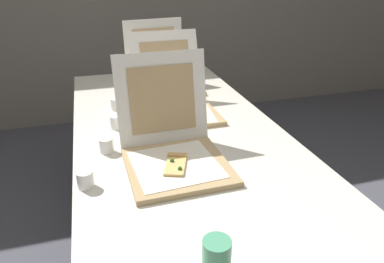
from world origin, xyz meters
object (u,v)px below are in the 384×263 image
(pizza_box_middle, at_px, (176,102))
(cup_printed_front, at_px, (217,257))
(table, at_px, (179,139))
(cup_white_near_left, at_px, (85,180))
(cup_white_near_center, at_px, (106,145))
(pizza_box_front, at_px, (174,150))
(pizza_box_back, at_px, (163,80))
(cup_white_far, at_px, (116,104))
(cup_white_mid, at_px, (116,122))

(pizza_box_middle, distance_m, cup_printed_front, 1.08)
(table, height_order, cup_white_near_left, cup_white_near_left)
(cup_white_near_center, bearing_deg, cup_printed_front, -73.14)
(pizza_box_front, bearing_deg, cup_printed_front, -93.90)
(table, relative_size, cup_printed_front, 20.88)
(pizza_box_back, height_order, cup_white_far, pizza_box_back)
(pizza_box_front, bearing_deg, cup_white_near_center, 145.27)
(cup_white_near_center, distance_m, cup_printed_front, 0.76)
(pizza_box_front, height_order, pizza_box_middle, pizza_box_front)
(pizza_box_back, bearing_deg, cup_white_far, -146.84)
(pizza_box_middle, xyz_separation_m, pizza_box_back, (0.02, 0.39, 0.00))
(cup_white_near_left, relative_size, cup_white_far, 1.00)
(pizza_box_back, distance_m, cup_white_mid, 0.61)
(cup_white_near_left, bearing_deg, pizza_box_front, 12.94)
(pizza_box_front, bearing_deg, pizza_box_middle, 74.01)
(cup_white_near_left, bearing_deg, cup_printed_front, -57.46)
(cup_white_far, bearing_deg, pizza_box_middle, -21.84)
(cup_white_mid, relative_size, cup_printed_front, 0.63)
(cup_white_mid, bearing_deg, cup_printed_front, -80.62)
(cup_white_near_left, relative_size, cup_printed_front, 0.63)
(pizza_box_front, relative_size, cup_white_mid, 7.41)
(table, height_order, pizza_box_middle, pizza_box_middle)
(pizza_box_middle, bearing_deg, pizza_box_front, -105.81)
(pizza_box_middle, bearing_deg, cup_white_mid, -160.95)
(table, xyz_separation_m, pizza_box_middle, (0.04, 0.22, 0.10))
(cup_white_near_center, bearing_deg, pizza_box_middle, 42.35)
(table, distance_m, cup_white_near_left, 0.57)
(cup_white_near_left, xyz_separation_m, cup_printed_front, (0.31, -0.48, 0.02))
(pizza_box_middle, distance_m, cup_white_far, 0.32)
(table, xyz_separation_m, cup_printed_front, (-0.12, -0.85, 0.09))
(cup_white_near_left, distance_m, cup_printed_front, 0.57)
(pizza_box_front, height_order, cup_white_near_center, pizza_box_front)
(table, distance_m, cup_white_far, 0.43)
(cup_white_mid, xyz_separation_m, cup_white_near_center, (-0.06, -0.23, 0.00))
(pizza_box_middle, bearing_deg, pizza_box_back, 86.73)
(pizza_box_middle, bearing_deg, cup_printed_front, -99.58)
(pizza_box_front, xyz_separation_m, cup_white_far, (-0.16, 0.63, -0.03))
(pizza_box_front, xyz_separation_m, cup_white_near_center, (-0.25, 0.16, -0.03))
(cup_white_near_left, bearing_deg, pizza_box_back, 63.66)
(pizza_box_middle, xyz_separation_m, cup_white_far, (-0.30, 0.12, -0.02))
(pizza_box_middle, xyz_separation_m, cup_white_near_center, (-0.38, -0.35, -0.02))
(cup_white_far, height_order, cup_printed_front, cup_printed_front)
(cup_white_near_left, distance_m, cup_white_far, 0.73)
(pizza_box_front, bearing_deg, pizza_box_back, 79.36)
(cup_white_near_center, bearing_deg, pizza_box_back, 61.84)
(pizza_box_middle, height_order, cup_white_near_center, pizza_box_middle)
(cup_white_near_center, bearing_deg, cup_white_near_left, -110.36)
(pizza_box_back, bearing_deg, table, -103.59)
(pizza_box_front, relative_size, cup_white_far, 7.41)
(pizza_box_middle, height_order, cup_white_far, pizza_box_middle)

